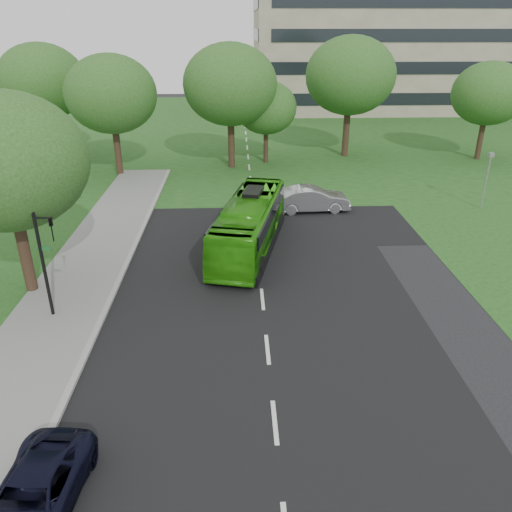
# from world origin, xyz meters

# --- Properties ---
(ground) EXTENTS (160.00, 160.00, 0.00)m
(ground) POSITION_xyz_m (0.00, 0.00, 0.00)
(ground) COLOR black
(ground) RESTS_ON ground
(street_surfaces) EXTENTS (120.00, 120.00, 0.15)m
(street_surfaces) POSITION_xyz_m (-0.38, 22.75, 0.03)
(street_surfaces) COLOR black
(street_surfaces) RESTS_ON ground
(office_building) EXTENTS (40.10, 20.10, 25.00)m
(office_building) POSITION_xyz_m (21.96, 61.96, 12.50)
(office_building) COLOR gray
(office_building) RESTS_ON ground
(tree_park_a) EXTENTS (7.37, 7.37, 9.79)m
(tree_park_a) POSITION_xyz_m (-11.17, 24.06, 6.64)
(tree_park_a) COLOR black
(tree_park_a) RESTS_ON ground
(tree_park_b) EXTENTS (8.04, 8.04, 10.54)m
(tree_park_b) POSITION_xyz_m (-1.58, 26.25, 7.11)
(tree_park_b) COLOR black
(tree_park_b) RESTS_ON ground
(tree_park_c) EXTENTS (5.52, 5.52, 7.33)m
(tree_park_c) POSITION_xyz_m (1.60, 27.79, 4.97)
(tree_park_c) COLOR black
(tree_park_c) RESTS_ON ground
(tree_park_d) EXTENTS (8.33, 8.33, 11.01)m
(tree_park_d) POSITION_xyz_m (9.51, 30.09, 7.46)
(tree_park_d) COLOR black
(tree_park_d) RESTS_ON ground
(tree_park_e) EXTENTS (6.66, 6.66, 8.87)m
(tree_park_e) POSITION_xyz_m (22.02, 28.32, 6.03)
(tree_park_e) COLOR black
(tree_park_e) RESTS_ON ground
(tree_park_f) EXTENTS (7.82, 7.82, 10.44)m
(tree_park_f) POSITION_xyz_m (-18.53, 29.69, 7.10)
(tree_park_f) COLOR black
(tree_park_f) RESTS_ON ground
(tree_side_near) EXTENTS (7.05, 7.05, 9.37)m
(tree_side_near) POSITION_xyz_m (-11.08, 3.22, 6.36)
(tree_side_near) COLOR black
(tree_side_near) RESTS_ON ground
(bus) EXTENTS (4.80, 10.93, 2.96)m
(bus) POSITION_xyz_m (-0.43, 7.99, 1.48)
(bus) COLOR #2F9C10
(bus) RESTS_ON ground
(sedan) EXTENTS (5.26, 2.14, 1.70)m
(sedan) POSITION_xyz_m (4.00, 14.20, 0.85)
(sedan) COLOR silver
(sedan) RESTS_ON ground
(suv) EXTENTS (2.45, 4.67, 1.26)m
(suv) POSITION_xyz_m (-6.50, -9.09, 0.63)
(suv) COLOR black
(suv) RESTS_ON ground
(traffic_light) EXTENTS (0.84, 0.26, 5.16)m
(traffic_light) POSITION_xyz_m (-9.15, 0.83, 3.03)
(traffic_light) COLOR black
(traffic_light) RESTS_ON ground
(camera_pole) EXTENTS (0.36, 0.32, 3.93)m
(camera_pole) POSITION_xyz_m (16.00, 14.23, 2.54)
(camera_pole) COLOR gray
(camera_pole) RESTS_ON ground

